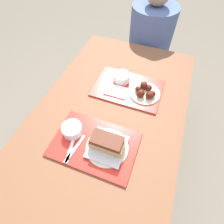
{
  "coord_description": "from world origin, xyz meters",
  "views": [
    {
      "loc": [
        0.23,
        -0.58,
        1.62
      ],
      "look_at": [
        0.03,
        -0.02,
        0.81
      ],
      "focal_mm": 28.0,
      "sensor_mm": 36.0,
      "label": 1
    }
  ],
  "objects_px": {
    "tray_near": "(95,144)",
    "tray_far": "(128,88)",
    "bowl_coleslaw_near": "(72,129)",
    "person_seated_across": "(151,34)",
    "wings_plate_far": "(145,92)",
    "brisket_sandwich_plate": "(107,144)",
    "bowl_coleslaw_far": "(122,77)"
  },
  "relations": [
    {
      "from": "bowl_coleslaw_far",
      "to": "person_seated_across",
      "type": "xyz_separation_m",
      "value": [
        0.05,
        0.7,
        -0.06
      ]
    },
    {
      "from": "wings_plate_far",
      "to": "bowl_coleslaw_near",
      "type": "bearing_deg",
      "value": -125.82
    },
    {
      "from": "tray_near",
      "to": "bowl_coleslaw_far",
      "type": "bearing_deg",
      "value": 92.32
    },
    {
      "from": "tray_near",
      "to": "person_seated_across",
      "type": "distance_m",
      "value": 1.2
    },
    {
      "from": "tray_near",
      "to": "person_seated_across",
      "type": "xyz_separation_m",
      "value": [
        0.03,
        1.2,
        -0.02
      ]
    },
    {
      "from": "tray_far",
      "to": "brisket_sandwich_plate",
      "type": "height_order",
      "value": "brisket_sandwich_plate"
    },
    {
      "from": "bowl_coleslaw_near",
      "to": "bowl_coleslaw_far",
      "type": "bearing_deg",
      "value": 76.19
    },
    {
      "from": "bowl_coleslaw_near",
      "to": "person_seated_across",
      "type": "xyz_separation_m",
      "value": [
        0.17,
        1.17,
        -0.06
      ]
    },
    {
      "from": "tray_near",
      "to": "bowl_coleslaw_near",
      "type": "bearing_deg",
      "value": 171.0
    },
    {
      "from": "tray_near",
      "to": "tray_far",
      "type": "distance_m",
      "value": 0.45
    },
    {
      "from": "bowl_coleslaw_far",
      "to": "wings_plate_far",
      "type": "distance_m",
      "value": 0.19
    },
    {
      "from": "tray_far",
      "to": "wings_plate_far",
      "type": "height_order",
      "value": "wings_plate_far"
    },
    {
      "from": "tray_far",
      "to": "bowl_coleslaw_far",
      "type": "xyz_separation_m",
      "value": [
        -0.06,
        0.05,
        0.04
      ]
    },
    {
      "from": "bowl_coleslaw_near",
      "to": "person_seated_across",
      "type": "distance_m",
      "value": 1.19
    },
    {
      "from": "wings_plate_far",
      "to": "person_seated_across",
      "type": "bearing_deg",
      "value": 99.54
    },
    {
      "from": "tray_near",
      "to": "tray_far",
      "type": "bearing_deg",
      "value": 84.7
    },
    {
      "from": "bowl_coleslaw_far",
      "to": "person_seated_across",
      "type": "height_order",
      "value": "person_seated_across"
    },
    {
      "from": "bowl_coleslaw_near",
      "to": "wings_plate_far",
      "type": "xyz_separation_m",
      "value": [
        0.3,
        0.41,
        -0.01
      ]
    },
    {
      "from": "tray_far",
      "to": "bowl_coleslaw_far",
      "type": "distance_m",
      "value": 0.09
    },
    {
      "from": "tray_near",
      "to": "bowl_coleslaw_near",
      "type": "relative_size",
      "value": 4.09
    },
    {
      "from": "brisket_sandwich_plate",
      "to": "wings_plate_far",
      "type": "height_order",
      "value": "brisket_sandwich_plate"
    },
    {
      "from": "bowl_coleslaw_near",
      "to": "brisket_sandwich_plate",
      "type": "height_order",
      "value": "brisket_sandwich_plate"
    },
    {
      "from": "tray_near",
      "to": "tray_far",
      "type": "relative_size",
      "value": 1.0
    },
    {
      "from": "bowl_coleslaw_near",
      "to": "bowl_coleslaw_far",
      "type": "distance_m",
      "value": 0.49
    },
    {
      "from": "bowl_coleslaw_far",
      "to": "brisket_sandwich_plate",
      "type": "bearing_deg",
      "value": -79.68
    },
    {
      "from": "brisket_sandwich_plate",
      "to": "wings_plate_far",
      "type": "xyz_separation_m",
      "value": [
        0.09,
        0.43,
        -0.02
      ]
    },
    {
      "from": "tray_near",
      "to": "wings_plate_far",
      "type": "relative_size",
      "value": 2.23
    },
    {
      "from": "tray_near",
      "to": "bowl_coleslaw_near",
      "type": "distance_m",
      "value": 0.14
    },
    {
      "from": "wings_plate_far",
      "to": "person_seated_across",
      "type": "distance_m",
      "value": 0.77
    },
    {
      "from": "bowl_coleslaw_far",
      "to": "tray_near",
      "type": "bearing_deg",
      "value": -87.68
    },
    {
      "from": "person_seated_across",
      "to": "tray_far",
      "type": "bearing_deg",
      "value": -89.18
    },
    {
      "from": "wings_plate_far",
      "to": "tray_far",
      "type": "bearing_deg",
      "value": 171.49
    }
  ]
}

